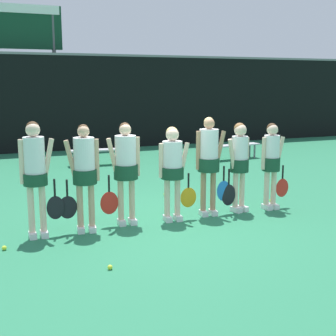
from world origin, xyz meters
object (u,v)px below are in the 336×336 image
Objects in this scene: bench_far at (101,151)px; tennis_ball_4 at (165,194)px; bench_courtside at (232,147)px; player_0 at (35,169)px; player_1 at (84,169)px; tennis_ball_1 at (4,248)px; player_2 at (125,165)px; player_5 at (239,160)px; tennis_ball_2 at (189,189)px; tennis_ball_0 at (271,200)px; player_4 at (209,158)px; scoreboard at (14,39)px; player_3 at (173,165)px; tennis_ball_3 at (110,267)px; player_6 at (272,159)px.

bench_far is 27.53× the size of tennis_ball_4.
player_0 is at bearing -147.24° from bench_courtside.
player_1 reaches higher than tennis_ball_1.
player_1 is 1.00× the size of player_2.
tennis_ball_4 is at bearing 105.29° from player_5.
tennis_ball_2 is at bearing 46.17° from player_2.
tennis_ball_4 is at bearing -80.82° from bench_far.
player_5 is at bearing -161.27° from tennis_ball_0.
player_1 is 0.98× the size of player_4.
scoreboard is 9.51m from tennis_ball_4.
player_1 is at bearing -0.43° from player_0.
scoreboard is 2.89× the size of player_2.
tennis_ball_1 is at bearing -166.28° from player_3.
tennis_ball_3 is (0.69, -1.70, -1.05)m from player_0.
player_2 is 2.31m from tennis_ball_1.
player_5 reaches higher than player_3.
tennis_ball_4 is at bearing 130.16° from player_6.
player_5 is at bearing -125.30° from bench_courtside.
player_4 is 26.14× the size of tennis_ball_1.
player_5 is at bearing 8.50° from player_4.
tennis_ball_3 is at bearing -128.33° from player_3.
scoreboard is 5.76m from bench_far.
player_3 is at bearing -2.98° from player_2.
tennis_ball_1 is (-4.21, -0.54, -0.95)m from player_5.
tennis_ball_0 is at bearing -67.36° from scoreboard.
tennis_ball_3 is (-2.34, -1.80, -1.02)m from player_4.
player_1 is 26.52× the size of tennis_ball_3.
player_6 is 2.44m from tennis_ball_4.
player_4 is 1.93m from tennis_ball_0.
scoreboard is at bearing 105.00° from tennis_ball_4.
player_1 reaches higher than tennis_ball_4.
player_6 is (0.66, -0.08, -0.02)m from player_5.
player_3 is 25.46× the size of tennis_ball_2.
player_3 is 25.26× the size of tennis_ball_0.
player_2 reaches higher than player_5.
player_6 is 4.97m from tennis_ball_1.
player_2 is at bearing -173.40° from player_4.
player_1 reaches higher than player_3.
player_3 is at bearing -107.65° from tennis_ball_4.
tennis_ball_4 reaches higher than tennis_ball_0.
tennis_ball_4 is at bearing 31.73° from player_0.
scoreboard is 10.54m from player_1.
player_5 is at bearing 2.11° from player_0.
player_0 is (-0.58, -10.14, -2.78)m from scoreboard.
tennis_ball_3 is at bearing -109.64° from player_2.
bench_courtside is 30.80× the size of tennis_ball_2.
player_0 is at bearing -108.05° from bench_far.
bench_courtside is at bearing 50.84° from player_1.
tennis_ball_4 is (-0.20, 1.63, -1.02)m from player_4.
scoreboard is at bearing 109.94° from tennis_ball_2.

